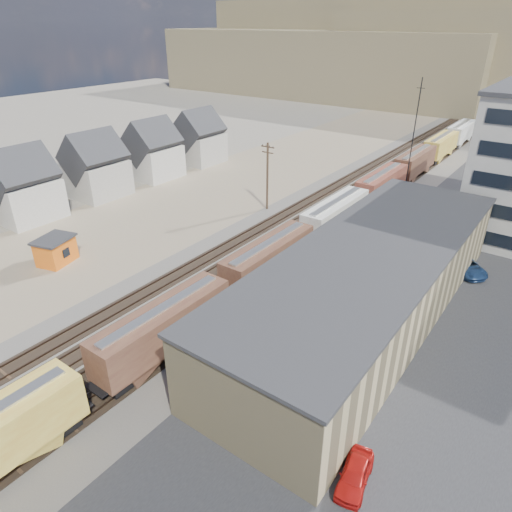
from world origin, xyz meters
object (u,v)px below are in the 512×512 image
Objects in this scene: freight_train at (360,198)px; parked_car_red at (355,475)px; maintenance_shed at (56,250)px; utility_pole_north at (267,175)px; parked_car_blue at (466,266)px.

freight_train reaches higher than parked_car_red.
freight_train reaches higher than maintenance_shed.
freight_train is 13.74m from utility_pole_north.
parked_car_blue is at bearing 82.70° from parked_car_red.
utility_pole_north reaches higher than maintenance_shed.
parked_car_blue is (39.13, 25.88, -0.82)m from maintenance_shed.
utility_pole_north is at bearing -155.60° from freight_train.
maintenance_shed is at bearing -123.31° from freight_train.
utility_pole_north reaches higher than parked_car_blue.
utility_pole_north is 2.40× the size of parked_car_red.
utility_pole_north is 1.98× the size of maintenance_shed.
parked_car_blue is at bearing -4.98° from utility_pole_north.
utility_pole_north is (-12.30, -5.58, 2.50)m from freight_train.
parked_car_blue is (-1.45, 31.65, 0.09)m from parked_car_red.
maintenance_shed is 46.92m from parked_car_blue.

